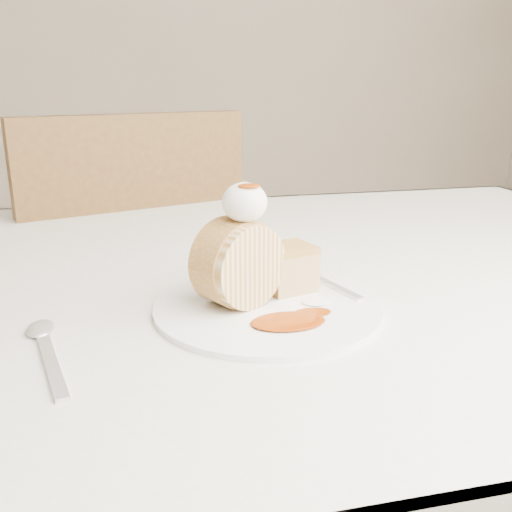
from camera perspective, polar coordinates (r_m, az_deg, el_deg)
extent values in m
cube|color=white|center=(3.51, -11.86, 23.67)|extent=(5.00, 0.10, 2.80)
cube|color=beige|center=(0.74, -1.80, -2.62)|extent=(1.40, 0.90, 0.04)
cube|color=beige|center=(1.20, -5.98, -0.99)|extent=(1.40, 0.01, 0.28)
cylinder|color=brown|center=(1.44, 20.42, -9.75)|extent=(0.06, 0.06, 0.71)
cube|color=brown|center=(1.38, -13.77, -6.13)|extent=(0.55, 0.55, 0.04)
cube|color=brown|center=(1.12, -11.64, 2.06)|extent=(0.43, 0.17, 0.46)
cylinder|color=brown|center=(1.70, -9.03, -10.02)|extent=(0.04, 0.04, 0.43)
cylinder|color=brown|center=(1.62, -21.68, -12.55)|extent=(0.04, 0.04, 0.43)
cylinder|color=brown|center=(1.40, -3.04, -16.18)|extent=(0.04, 0.04, 0.43)
cylinder|color=brown|center=(1.30, -18.70, -20.02)|extent=(0.04, 0.04, 0.43)
cylinder|color=white|center=(0.60, 1.15, -5.16)|extent=(0.29, 0.29, 0.01)
cylinder|color=#CDB98E|center=(0.59, -1.75, -0.75)|extent=(0.10, 0.09, 0.09)
cube|color=tan|center=(0.64, 3.22, -1.47)|extent=(0.06, 0.06, 0.04)
ellipsoid|color=white|center=(0.57, -1.14, 5.39)|extent=(0.05, 0.05, 0.04)
ellipsoid|color=#8B2F05|center=(0.56, -0.71, 7.53)|extent=(0.02, 0.02, 0.01)
cube|color=silver|center=(0.66, 7.64, -2.91)|extent=(0.06, 0.14, 0.00)
cube|color=silver|center=(0.52, -19.73, -10.29)|extent=(0.06, 0.15, 0.00)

